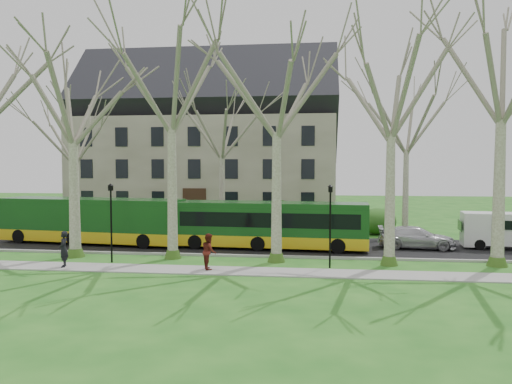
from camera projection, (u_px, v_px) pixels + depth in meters
ground at (221, 261)px, 27.97m from camera, size 120.00×120.00×0.00m
sidewalk at (212, 270)px, 25.49m from camera, size 70.00×2.00×0.06m
road at (237, 245)px, 33.42m from camera, size 80.00×8.00×0.06m
curb at (226, 255)px, 29.46m from camera, size 80.00×0.25×0.14m
building at (208, 139)px, 52.02m from camera, size 26.50×12.20×16.00m
tree_row_verge at (222, 137)px, 27.87m from camera, size 49.00×7.00×14.00m
tree_row_far at (231, 157)px, 38.69m from camera, size 33.00×7.00×12.00m
lamp_row at (218, 218)px, 26.84m from camera, size 36.22×0.22×4.30m
hedges at (199, 216)px, 42.35m from camera, size 30.60×8.60×2.00m
bus_lead at (92, 220)px, 33.98m from camera, size 12.88×4.06×3.17m
bus_follow at (270, 225)px, 31.92m from camera, size 12.38×3.22×3.07m
sedan at (416, 237)px, 31.95m from camera, size 4.96×2.37×1.40m
van_a at (506, 231)px, 31.74m from camera, size 5.44×2.54×2.29m
pedestrian_a at (64, 249)px, 26.22m from camera, size 0.68×0.81×1.88m
pedestrian_b at (209, 251)px, 25.65m from camera, size 0.96×1.08×1.84m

